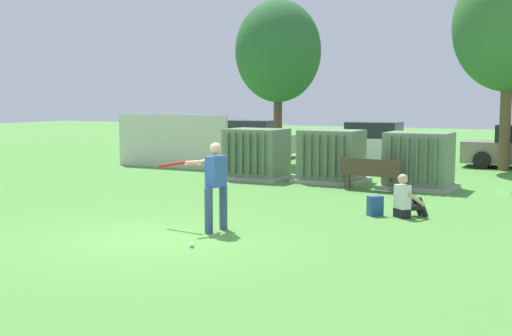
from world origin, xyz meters
The scene contains 14 objects.
ground_plane centered at (0.00, 0.00, 0.00)m, with size 96.00×96.00×0.00m, color #51933D.
fence_panel centered at (-6.93, 10.50, 1.00)m, with size 4.80×0.12×2.00m, color beige.
transformer_west centered at (-2.51, 8.88, 0.79)m, with size 2.10×1.70×1.62m.
transformer_mid_west centered at (-0.07, 9.22, 0.79)m, with size 2.10×1.70×1.62m.
transformer_mid_east centered at (2.66, 9.06, 0.79)m, with size 2.10×1.70×1.62m.
park_bench centered at (1.59, 7.92, 0.54)m, with size 1.84×0.62×0.92m.
batter centered at (0.55, 1.10, 0.98)m, with size 1.61×0.72×1.74m.
sports_ball centered at (0.94, -0.31, 0.04)m, with size 0.09×0.09×0.09m, color white.
seated_spectator centered at (3.52, 4.29, 0.38)m, with size 0.73×0.75×0.96m.
backpack centered at (2.86, 4.18, 0.21)m, with size 0.38×0.38×0.44m.
tree_left centered at (-4.05, 13.74, 4.42)m, with size 3.37×3.37×6.44m.
tree_center_left centered at (4.27, 15.20, 5.12)m, with size 3.91×3.91×7.47m.
parked_car_leftmost centered at (-6.61, 16.10, 0.75)m, with size 4.30×2.12×1.62m.
parked_car_left_of_center centered at (-1.06, 16.48, 0.75)m, with size 4.25×2.01×1.62m.
Camera 1 is at (7.05, -9.74, 2.59)m, focal length 45.87 mm.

